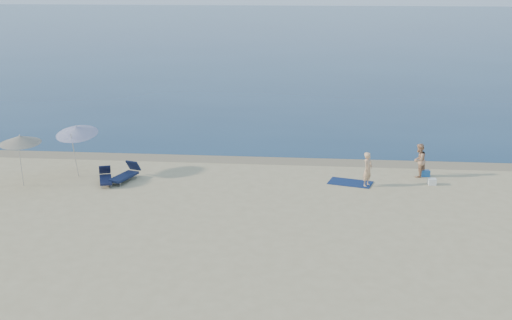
{
  "coord_description": "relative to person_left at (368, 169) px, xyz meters",
  "views": [
    {
      "loc": [
        1.72,
        -12.84,
        9.52
      ],
      "look_at": [
        -1.01,
        16.0,
        1.0
      ],
      "focal_mm": 45.0,
      "sensor_mm": 36.0,
      "label": 1
    }
  ],
  "objects": [
    {
      "name": "beach_towel",
      "position": [
        -0.74,
        0.38,
        -0.79
      ],
      "size": [
        2.21,
        1.59,
        0.03
      ],
      "primitive_type": "cube",
      "rotation": [
        0.0,
        0.0,
        -0.27
      ],
      "color": "#0D1C45",
      "rests_on": "ground"
    },
    {
      "name": "lounger_left",
      "position": [
        -12.16,
        -0.75,
        -0.54
      ],
      "size": [
        1.07,
        1.73,
        0.73
      ],
      "rotation": [
        0.0,
        0.0,
        0.35
      ],
      "color": "#131835",
      "rests_on": "ground"
    },
    {
      "name": "umbrella_near",
      "position": [
        -13.82,
        0.4,
        1.42
      ],
      "size": [
        2.14,
        2.17,
        2.64
      ],
      "rotation": [
        0.0,
        0.0,
        -0.08
      ],
      "color": "silver",
      "rests_on": "ground"
    },
    {
      "name": "blue_cooler",
      "position": [
        2.91,
        1.77,
        -0.66
      ],
      "size": [
        0.45,
        0.34,
        0.3
      ],
      "primitive_type": "cube",
      "rotation": [
        0.0,
        0.0,
        0.1
      ],
      "color": "#1F5CA8",
      "rests_on": "ground"
    },
    {
      "name": "white_bag",
      "position": [
        3.03,
        0.47,
        -0.65
      ],
      "size": [
        0.38,
        0.33,
        0.3
      ],
      "primitive_type": "cube",
      "rotation": [
        0.0,
        0.0,
        0.07
      ],
      "color": "white",
      "rests_on": "ground"
    },
    {
      "name": "sea",
      "position": [
        -4.19,
        84.39,
        -0.8
      ],
      "size": [
        240.0,
        160.0,
        0.01
      ],
      "primitive_type": "cube",
      "color": "#0B2745",
      "rests_on": "ground"
    },
    {
      "name": "person_left",
      "position": [
        0.0,
        0.0,
        0.0
      ],
      "size": [
        0.63,
        0.7,
        1.61
      ],
      "primitive_type": "imported",
      "rotation": [
        0.0,
        0.0,
        1.03
      ],
      "color": "tan",
      "rests_on": "ground"
    },
    {
      "name": "umbrella_far",
      "position": [
        -15.82,
        -1.38,
        1.38
      ],
      "size": [
        2.02,
        2.04,
        2.49
      ],
      "rotation": [
        0.0,
        0.0,
        0.08
      ],
      "color": "silver",
      "rests_on": "ground"
    },
    {
      "name": "wet_sand_strip",
      "position": [
        -4.19,
        3.79,
        -0.8
      ],
      "size": [
        240.0,
        1.6,
        0.0
      ],
      "primitive_type": "cube",
      "color": "#847254",
      "rests_on": "ground"
    },
    {
      "name": "person_right",
      "position": [
        2.56,
        1.68,
        0.01
      ],
      "size": [
        0.97,
        1.01,
        1.64
      ],
      "primitive_type": "imported",
      "rotation": [
        0.0,
        0.0,
        -2.19
      ],
      "color": "tan",
      "rests_on": "ground"
    },
    {
      "name": "lounger_right",
      "position": [
        -11.34,
        -0.27,
        -0.5
      ],
      "size": [
        1.15,
        1.98,
        0.83
      ],
      "rotation": [
        0.0,
        0.0,
        -0.3
      ],
      "color": "#161F3E",
      "rests_on": "ground"
    }
  ]
}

